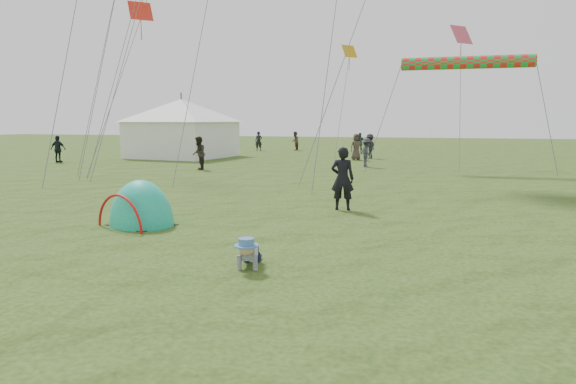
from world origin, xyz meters
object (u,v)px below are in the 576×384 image
(popup_tent, at_px, (142,225))
(event_marquee, at_px, (182,126))
(crawling_toddler, at_px, (249,251))
(standing_adult, at_px, (342,179))

(popup_tent, relative_size, event_marquee, 0.36)
(crawling_toddler, distance_m, popup_tent, 4.69)
(crawling_toddler, height_order, standing_adult, standing_adult)
(popup_tent, bearing_deg, event_marquee, 135.98)
(popup_tent, height_order, event_marquee, event_marquee)
(event_marquee, bearing_deg, crawling_toddler, -53.37)
(crawling_toddler, distance_m, standing_adult, 6.28)
(crawling_toddler, bearing_deg, event_marquee, 108.98)
(popup_tent, distance_m, standing_adult, 5.66)
(standing_adult, bearing_deg, crawling_toddler, 78.87)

